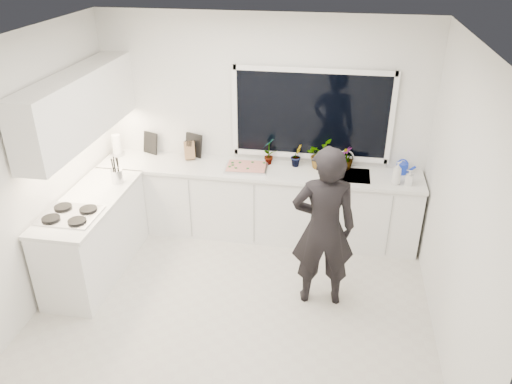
# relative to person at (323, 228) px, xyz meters

# --- Properties ---
(floor) EXTENTS (4.00, 3.50, 0.02)m
(floor) POSITION_rel_person_xyz_m (-0.86, -0.27, -0.89)
(floor) COLOR beige
(floor) RESTS_ON ground
(wall_back) EXTENTS (4.00, 0.02, 2.70)m
(wall_back) POSITION_rel_person_xyz_m (-0.86, 1.49, 0.47)
(wall_back) COLOR white
(wall_back) RESTS_ON ground
(wall_left) EXTENTS (0.02, 3.50, 2.70)m
(wall_left) POSITION_rel_person_xyz_m (-2.87, -0.27, 0.47)
(wall_left) COLOR white
(wall_left) RESTS_ON ground
(wall_right) EXTENTS (0.02, 3.50, 2.70)m
(wall_right) POSITION_rel_person_xyz_m (1.15, -0.27, 0.47)
(wall_right) COLOR white
(wall_right) RESTS_ON ground
(ceiling) EXTENTS (4.00, 3.50, 0.02)m
(ceiling) POSITION_rel_person_xyz_m (-0.86, -0.27, 1.83)
(ceiling) COLOR white
(ceiling) RESTS_ON wall_back
(window) EXTENTS (1.80, 0.02, 1.00)m
(window) POSITION_rel_person_xyz_m (-0.26, 1.46, 0.67)
(window) COLOR black
(window) RESTS_ON wall_back
(base_cabinets_back) EXTENTS (3.92, 0.58, 0.88)m
(base_cabinets_back) POSITION_rel_person_xyz_m (-0.86, 1.18, -0.44)
(base_cabinets_back) COLOR white
(base_cabinets_back) RESTS_ON floor
(base_cabinets_left) EXTENTS (0.58, 1.60, 0.88)m
(base_cabinets_left) POSITION_rel_person_xyz_m (-2.53, 0.08, -0.44)
(base_cabinets_left) COLOR white
(base_cabinets_left) RESTS_ON floor
(countertop_back) EXTENTS (3.94, 0.62, 0.04)m
(countertop_back) POSITION_rel_person_xyz_m (-0.86, 1.17, 0.02)
(countertop_back) COLOR silver
(countertop_back) RESTS_ON base_cabinets_back
(countertop_left) EXTENTS (0.62, 1.60, 0.04)m
(countertop_left) POSITION_rel_person_xyz_m (-2.53, 0.08, 0.02)
(countertop_left) COLOR silver
(countertop_left) RESTS_ON base_cabinets_left
(upper_cabinets) EXTENTS (0.34, 2.10, 0.70)m
(upper_cabinets) POSITION_rel_person_xyz_m (-2.65, 0.43, 0.97)
(upper_cabinets) COLOR white
(upper_cabinets) RESTS_ON wall_left
(sink) EXTENTS (0.58, 0.42, 0.14)m
(sink) POSITION_rel_person_xyz_m (0.19, 1.18, -0.01)
(sink) COLOR silver
(sink) RESTS_ON countertop_back
(faucet) EXTENTS (0.03, 0.03, 0.22)m
(faucet) POSITION_rel_person_xyz_m (0.19, 1.38, 0.15)
(faucet) COLOR silver
(faucet) RESTS_ON countertop_back
(stovetop) EXTENTS (0.56, 0.48, 0.03)m
(stovetop) POSITION_rel_person_xyz_m (-2.55, -0.27, 0.06)
(stovetop) COLOR black
(stovetop) RESTS_ON countertop_left
(person) EXTENTS (0.69, 0.50, 1.75)m
(person) POSITION_rel_person_xyz_m (0.00, 0.00, 0.00)
(person) COLOR black
(person) RESTS_ON floor
(pizza_tray) EXTENTS (0.53, 0.41, 0.03)m
(pizza_tray) POSITION_rel_person_xyz_m (-0.99, 1.15, 0.06)
(pizza_tray) COLOR silver
(pizza_tray) RESTS_ON countertop_back
(pizza) EXTENTS (0.49, 0.36, 0.01)m
(pizza) POSITION_rel_person_xyz_m (-0.99, 1.15, 0.08)
(pizza) COLOR #B42118
(pizza) RESTS_ON pizza_tray
(watering_can) EXTENTS (0.17, 0.17, 0.13)m
(watering_can) POSITION_rel_person_xyz_m (0.85, 1.34, 0.11)
(watering_can) COLOR #142FBB
(watering_can) RESTS_ON countertop_back
(paper_towel_roll) EXTENTS (0.11, 0.11, 0.26)m
(paper_towel_roll) POSITION_rel_person_xyz_m (-2.71, 1.28, 0.17)
(paper_towel_roll) COLOR white
(paper_towel_roll) RESTS_ON countertop_back
(knife_block) EXTENTS (0.16, 0.14, 0.22)m
(knife_block) POSITION_rel_person_xyz_m (-1.76, 1.32, 0.15)
(knife_block) COLOR brown
(knife_block) RESTS_ON countertop_back
(utensil_crock) EXTENTS (0.16, 0.16, 0.16)m
(utensil_crock) POSITION_rel_person_xyz_m (-2.38, 0.53, 0.12)
(utensil_crock) COLOR #B7B8BC
(utensil_crock) RESTS_ON countertop_left
(picture_frame_large) EXTENTS (0.21, 0.10, 0.28)m
(picture_frame_large) POSITION_rel_person_xyz_m (-2.31, 1.42, 0.18)
(picture_frame_large) COLOR black
(picture_frame_large) RESTS_ON countertop_back
(picture_frame_small) EXTENTS (0.24, 0.11, 0.30)m
(picture_frame_small) POSITION_rel_person_xyz_m (-1.73, 1.42, 0.19)
(picture_frame_small) COLOR black
(picture_frame_small) RESTS_ON countertop_back
(herb_plants) EXTENTS (1.12, 0.35, 0.34)m
(herb_plants) POSITION_rel_person_xyz_m (-0.21, 1.34, 0.21)
(herb_plants) COLOR #26662D
(herb_plants) RESTS_ON countertop_back
(soap_bottles) EXTENTS (0.27, 0.15, 0.27)m
(soap_bottles) POSITION_rel_person_xyz_m (0.81, 1.03, 0.17)
(soap_bottles) COLOR #D8BF66
(soap_bottles) RESTS_ON countertop_back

